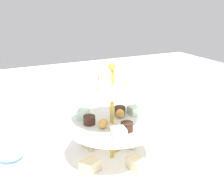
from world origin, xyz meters
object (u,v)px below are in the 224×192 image
at_px(water_glass_tall_right, 120,107).
at_px(teacup_with_saucer, 12,165).
at_px(water_glass_short_left, 27,190).
at_px(tiered_serving_stand, 112,131).
at_px(butter_knife_right, 37,132).
at_px(butter_knife_left, 217,156).

height_order(water_glass_tall_right, teacup_with_saucer, water_glass_tall_right).
height_order(water_glass_short_left, teacup_with_saucer, water_glass_short_left).
xyz_separation_m(tiered_serving_stand, butter_knife_right, (0.25, 0.15, -0.09)).
xyz_separation_m(water_glass_short_left, teacup_with_saucer, (0.13, 0.02, -0.02)).
relative_size(water_glass_tall_right, teacup_with_saucer, 1.25).
bearing_deg(butter_knife_right, water_glass_short_left, 48.76).
bearing_deg(water_glass_short_left, tiered_serving_stand, -71.93).
bearing_deg(teacup_with_saucer, water_glass_tall_right, -68.53).
bearing_deg(water_glass_short_left, butter_knife_right, -13.76).
bearing_deg(butter_knife_right, butter_knife_left, 111.97).
relative_size(tiered_serving_stand, butter_knife_left, 1.65).
distance_m(water_glass_tall_right, butter_knife_left, 0.35).
height_order(water_glass_tall_right, water_glass_short_left, water_glass_tall_right).
distance_m(butter_knife_left, butter_knife_right, 0.55).
bearing_deg(water_glass_tall_right, teacup_with_saucer, 111.47).
distance_m(water_glass_short_left, butter_knife_left, 0.50).
bearing_deg(butter_knife_left, water_glass_tall_right, 54.41).
xyz_separation_m(tiered_serving_stand, butter_knife_left, (-0.11, -0.27, -0.09)).
bearing_deg(water_glass_tall_right, butter_knife_right, 80.85).
bearing_deg(water_glass_short_left, butter_knife_left, -94.08).
bearing_deg(butter_knife_left, water_glass_short_left, 116.04).
bearing_deg(butter_knife_right, water_glass_tall_right, 143.37).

